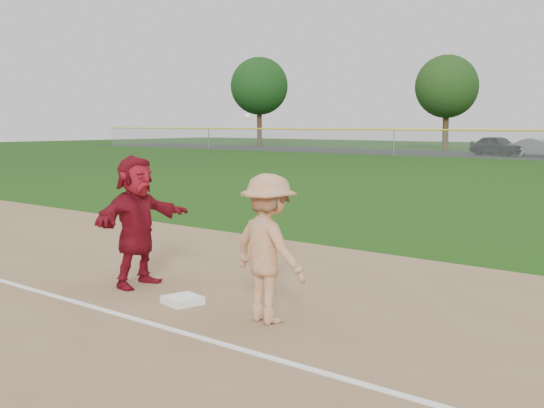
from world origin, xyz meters
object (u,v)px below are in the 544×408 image
Objects in this scene: first_base at (183,300)px; base_runner at (136,221)px; car_left at (498,146)px; car_mid at (539,147)px.

base_runner is (-1.31, 0.29, 0.94)m from first_base.
first_base is 0.10× the size of car_left.
car_mid is at bearing -66.43° from car_left.
car_mid is (-10.57, 45.60, 0.62)m from first_base.
base_runner is 46.25m from car_mid.
car_left is 3.02m from car_mid.
base_runner reaches higher than first_base.
car_mid reaches higher than first_base.
first_base is at bearing -145.27° from car_left.
base_runner is at bearing -146.71° from car_left.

